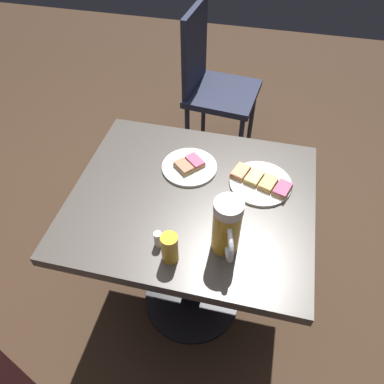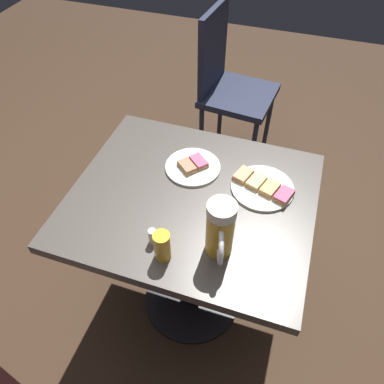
# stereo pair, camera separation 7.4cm
# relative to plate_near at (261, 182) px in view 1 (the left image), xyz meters

# --- Properties ---
(ground_plane) EXTENTS (6.00, 6.00, 0.00)m
(ground_plane) POSITION_rel_plate_near_xyz_m (0.11, -0.21, -0.74)
(ground_plane) COLOR #382619
(cafe_table) EXTENTS (0.68, 0.80, 0.73)m
(cafe_table) POSITION_rel_plate_near_xyz_m (0.11, -0.21, -0.17)
(cafe_table) COLOR black
(cafe_table) RESTS_ON ground_plane
(plate_near) EXTENTS (0.21, 0.21, 0.03)m
(plate_near) POSITION_rel_plate_near_xyz_m (0.00, 0.00, 0.00)
(plate_near) COLOR white
(plate_near) RESTS_ON cafe_table
(plate_far) EXTENTS (0.19, 0.19, 0.03)m
(plate_far) POSITION_rel_plate_near_xyz_m (-0.02, -0.25, -0.00)
(plate_far) COLOR white
(plate_far) RESTS_ON cafe_table
(beer_mug) EXTENTS (0.14, 0.08, 0.19)m
(beer_mug) POSITION_rel_plate_near_xyz_m (0.28, -0.07, 0.08)
(beer_mug) COLOR gold
(beer_mug) RESTS_ON cafe_table
(beer_glass_small) EXTENTS (0.05, 0.05, 0.10)m
(beer_glass_small) POSITION_rel_plate_near_xyz_m (0.35, -0.22, 0.04)
(beer_glass_small) COLOR gold
(beer_glass_small) RESTS_ON cafe_table
(salt_shaker) EXTENTS (0.02, 0.02, 0.05)m
(salt_shaker) POSITION_rel_plate_near_xyz_m (0.31, -0.27, 0.02)
(salt_shaker) COLOR silver
(salt_shaker) RESTS_ON cafe_table
(cafe_chair) EXTENTS (0.42, 0.42, 0.91)m
(cafe_chair) POSITION_rel_plate_near_xyz_m (-0.94, -0.35, -0.21)
(cafe_chair) COLOR #1E2338
(cafe_chair) RESTS_ON ground_plane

